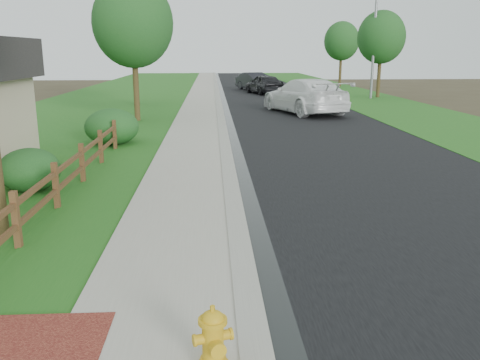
{
  "coord_description": "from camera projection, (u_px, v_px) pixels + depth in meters",
  "views": [
    {
      "loc": [
        -0.08,
        -6.02,
        3.49
      ],
      "look_at": [
        0.53,
        4.93,
        0.7
      ],
      "focal_mm": 38.0,
      "sensor_mm": 36.0,
      "label": 1
    }
  ],
  "objects": [
    {
      "name": "road",
      "position": [
        270.0,
        96.0,
        40.81
      ],
      "size": [
        8.0,
        90.0,
        0.02
      ],
      "primitive_type": "cube",
      "color": "black",
      "rests_on": "ground"
    },
    {
      "name": "grass_strip",
      "position": [
        177.0,
        96.0,
        40.4
      ],
      "size": [
        1.6,
        90.0,
        0.06
      ],
      "primitive_type": "cube",
      "color": "#1C5919",
      "rests_on": "ground"
    },
    {
      "name": "tree_near_left",
      "position": [
        133.0,
        23.0,
        24.99
      ],
      "size": [
        3.97,
        3.97,
        7.03
      ],
      "color": "#372916",
      "rests_on": "ground"
    },
    {
      "name": "tree_far_right",
      "position": [
        342.0,
        41.0,
        50.71
      ],
      "size": [
        3.49,
        3.49,
        6.43
      ],
      "color": "#372916",
      "rests_on": "ground"
    },
    {
      "name": "tree_mid_right",
      "position": [
        381.0,
        37.0,
        38.37
      ],
      "size": [
        3.6,
        3.6,
        6.53
      ],
      "color": "#372916",
      "rests_on": "ground"
    },
    {
      "name": "white_suv",
      "position": [
        304.0,
        96.0,
        29.27
      ],
      "size": [
        4.69,
        7.32,
        1.97
      ],
      "primitive_type": "imported",
      "rotation": [
        0.0,
        0.0,
        3.45
      ],
      "color": "white",
      "rests_on": "road"
    },
    {
      "name": "shrub_d",
      "position": [
        112.0,
        127.0,
        19.37
      ],
      "size": [
        2.33,
        2.33,
        1.39
      ],
      "primitive_type": "ellipsoid",
      "rotation": [
        0.0,
        0.0,
        0.16
      ],
      "color": "#19481C",
      "rests_on": "ground"
    },
    {
      "name": "shrub_c",
      "position": [
        29.0,
        170.0,
        12.92
      ],
      "size": [
        2.04,
        2.04,
        1.12
      ],
      "primitive_type": "ellipsoid",
      "rotation": [
        0.0,
        0.0,
        0.42
      ],
      "color": "#19481C",
      "rests_on": "ground"
    },
    {
      "name": "verge_far",
      "position": [
        354.0,
        96.0,
        41.18
      ],
      "size": [
        6.0,
        90.0,
        0.04
      ],
      "primitive_type": "cube",
      "color": "#1C5919",
      "rests_on": "ground"
    },
    {
      "name": "wet_gutter",
      "position": [
        222.0,
        96.0,
        40.6
      ],
      "size": [
        0.5,
        90.0,
        0.0
      ],
      "primitive_type": "cube",
      "color": "black",
      "rests_on": "road"
    },
    {
      "name": "lawn_near",
      "position": [
        111.0,
        97.0,
        40.13
      ],
      "size": [
        9.0,
        90.0,
        0.04
      ],
      "primitive_type": "cube",
      "color": "#1C5919",
      "rests_on": "ground"
    },
    {
      "name": "tree_mid_left",
      "position": [
        133.0,
        31.0,
        32.77
      ],
      "size": [
        3.87,
        3.87,
        6.92
      ],
      "color": "#372916",
      "rests_on": "ground"
    },
    {
      "name": "sidewalk",
      "position": [
        201.0,
        96.0,
        40.5
      ],
      "size": [
        2.2,
        90.0,
        0.1
      ],
      "primitive_type": "cube",
      "color": "#9D9889",
      "rests_on": "ground"
    },
    {
      "name": "fire_hydrant",
      "position": [
        213.0,
        340.0,
        5.51
      ],
      "size": [
        0.5,
        0.4,
        0.75
      ],
      "color": "gold",
      "rests_on": "sidewalk"
    },
    {
      "name": "ground",
      "position": [
        221.0,
        324.0,
        6.69
      ],
      "size": [
        120.0,
        120.0,
        0.0
      ],
      "primitive_type": "plane",
      "color": "#3A301F"
    },
    {
      "name": "ranch_fence",
      "position": [
        70.0,
        171.0,
        12.54
      ],
      "size": [
        0.12,
        16.92,
        1.1
      ],
      "color": "#493218",
      "rests_on": "ground"
    },
    {
      "name": "dark_car_far",
      "position": [
        255.0,
        81.0,
        46.78
      ],
      "size": [
        3.57,
        5.1,
        1.6
      ],
      "primitive_type": "imported",
      "rotation": [
        0.0,
        0.0,
        0.43
      ],
      "color": "black",
      "rests_on": "road"
    },
    {
      "name": "curb",
      "position": [
        218.0,
        96.0,
        40.57
      ],
      "size": [
        0.4,
        90.0,
        0.12
      ],
      "primitive_type": "cube",
      "color": "gray",
      "rests_on": "ground"
    },
    {
      "name": "streetlight",
      "position": [
        373.0,
        22.0,
        37.26
      ],
      "size": [
        2.15,
        1.09,
        9.86
      ],
      "color": "gray",
      "rests_on": "ground"
    },
    {
      "name": "boulder",
      "position": [
        26.0,
        165.0,
        14.34
      ],
      "size": [
        1.2,
        0.96,
        0.74
      ],
      "primitive_type": "ellipsoid",
      "rotation": [
        0.0,
        0.0,
        -0.12
      ],
      "color": "brown",
      "rests_on": "ground"
    },
    {
      "name": "dark_car_mid",
      "position": [
        264.0,
        84.0,
        42.62
      ],
      "size": [
        3.17,
        5.13,
        1.63
      ],
      "primitive_type": "imported",
      "rotation": [
        0.0,
        0.0,
        3.42
      ],
      "color": "black",
      "rests_on": "road"
    }
  ]
}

